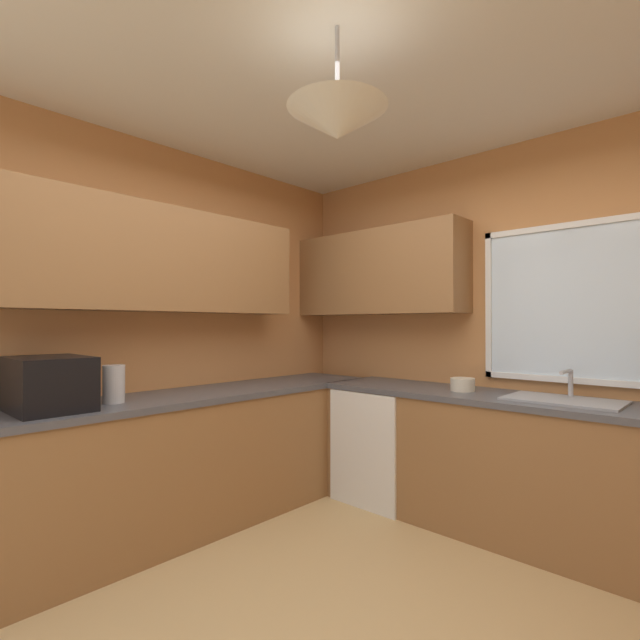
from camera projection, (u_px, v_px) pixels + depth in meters
name	position (u px, v px, depth m)	size (l,w,h in m)	color
room_shell	(342.00, 251.00, 2.55)	(3.68, 3.80, 2.72)	#C6844C
counter_run_left	(165.00, 465.00, 2.98)	(0.65, 3.41, 0.90)	olive
counter_run_back	(518.00, 467.00, 2.95)	(2.77, 0.65, 0.90)	olive
dishwasher	(384.00, 443.00, 3.62)	(0.60, 0.60, 0.85)	white
microwave	(48.00, 384.00, 2.48)	(0.48, 0.36, 0.29)	black
kettle	(114.00, 384.00, 2.72)	(0.12, 0.12, 0.22)	#B7B7BC
sink_assembly	(564.00, 400.00, 2.78)	(0.64, 0.40, 0.19)	#9EA0A5
bowl	(463.00, 384.00, 3.21)	(0.17, 0.17, 0.09)	beige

